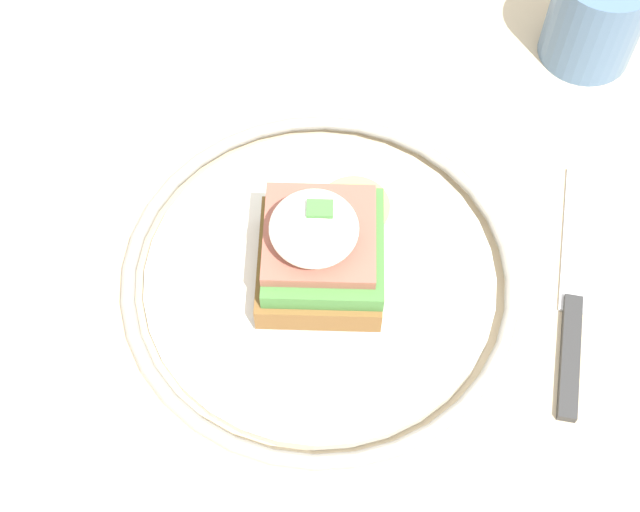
% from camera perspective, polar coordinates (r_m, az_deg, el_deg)
% --- Properties ---
extents(dining_table, '(0.93, 0.70, 0.76)m').
position_cam_1_polar(dining_table, '(0.72, -3.26, -9.15)').
color(dining_table, '#C6B28E').
rests_on(dining_table, ground_plane).
extents(plate, '(0.27, 0.27, 0.02)m').
position_cam_1_polar(plate, '(0.61, 0.00, -1.29)').
color(plate, silver).
rests_on(plate, dining_table).
extents(sandwich, '(0.09, 0.12, 0.08)m').
position_cam_1_polar(sandwich, '(0.57, 0.01, 0.59)').
color(sandwich, brown).
rests_on(sandwich, plate).
extents(fork, '(0.03, 0.15, 0.00)m').
position_cam_1_polar(fork, '(0.64, -15.68, -0.39)').
color(fork, silver).
rests_on(fork, dining_table).
extents(knife, '(0.05, 0.20, 0.01)m').
position_cam_1_polar(knife, '(0.62, 15.85, -3.09)').
color(knife, '#2D2D2D').
rests_on(knife, dining_table).
extents(cup, '(0.07, 0.07, 0.08)m').
position_cam_1_polar(cup, '(0.74, 17.27, 14.52)').
color(cup, slate).
rests_on(cup, dining_table).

